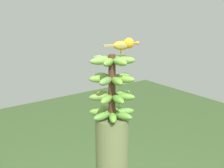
% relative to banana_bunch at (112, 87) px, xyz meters
% --- Properties ---
extents(banana_bunch, '(0.25, 0.25, 0.35)m').
position_rel_banana_bunch_xyz_m(banana_bunch, '(0.00, 0.00, 0.00)').
color(banana_bunch, '#4C2D1E').
rests_on(banana_bunch, banana_tree).
extents(perched_bird, '(0.18, 0.10, 0.08)m').
position_rel_banana_bunch_xyz_m(perched_bird, '(-0.06, 0.03, 0.23)').
color(perched_bird, '#C68933').
rests_on(perched_bird, banana_bunch).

